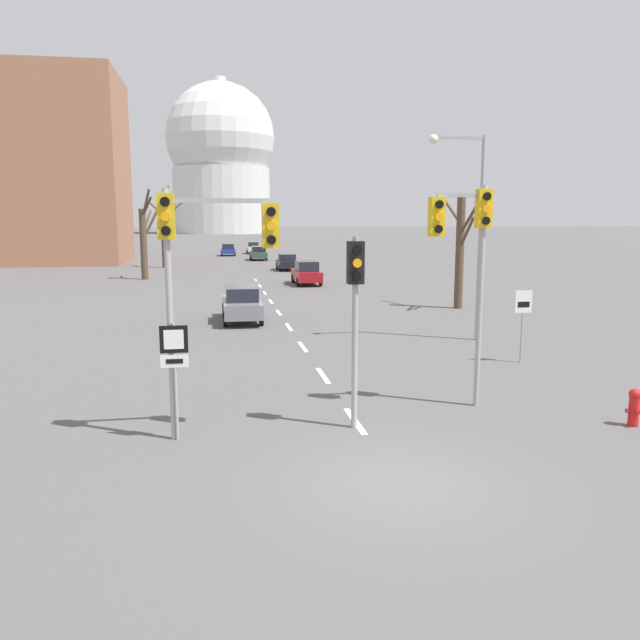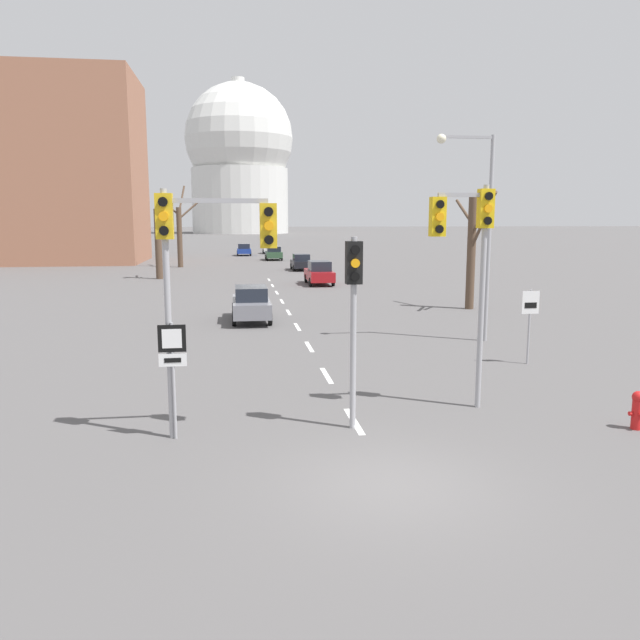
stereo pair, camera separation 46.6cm
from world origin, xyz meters
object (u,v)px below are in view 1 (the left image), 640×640
Objects in this scene: traffic_signal_centre_tall at (355,296)px; speed_limit_sign at (523,313)px; fire_hydrant at (634,406)px; traffic_signal_near_left at (203,251)px; sedan_near_right at (242,304)px; sedan_distant_centre at (307,273)px; traffic_signal_near_right at (467,241)px; sedan_near_left at (253,248)px; sedan_mid_centre at (228,250)px; street_lamp_right at (471,216)px; route_sign_post at (175,361)px; sedan_far_right at (287,262)px; sedan_far_left at (258,253)px.

speed_limit_sign is at bearing 38.46° from traffic_signal_centre_tall.
traffic_signal_centre_tall reaches higher than speed_limit_sign.
speed_limit_sign is 2.77× the size of fire_hydrant.
traffic_signal_near_left reaches higher than sedan_near_right.
sedan_near_right is 0.99× the size of sedan_distant_centre.
traffic_signal_near_right is 74.52m from sedan_near_left.
traffic_signal_near_right reaches higher than sedan_near_left.
speed_limit_sign is at bearing -82.71° from sedan_mid_centre.
fire_hydrant is 76.71m from sedan_near_left.
fire_hydrant is (-0.57, -6.63, -1.22)m from speed_limit_sign.
sedan_near_left is (5.73, 75.69, -3.34)m from traffic_signal_near_left.
speed_limit_sign is 5.21m from street_lamp_right.
traffic_signal_near_left is 1.19× the size of sedan_distant_centre.
sedan_mid_centre is (-8.10, 61.22, -4.16)m from street_lamp_right.
route_sign_post reaches higher than sedan_near_right.
sedan_mid_centre is at bearing 91.02° from traffic_signal_centre_tall.
route_sign_post is 0.66× the size of sedan_near_left.
speed_limit_sign is (3.97, 4.47, -2.57)m from traffic_signal_near_right.
street_lamp_right is 61.90m from sedan_mid_centre.
route_sign_post reaches higher than fire_hydrant.
sedan_mid_centre is (0.63, 54.99, -0.06)m from sedan_near_right.
street_lamp_right is 1.94× the size of sedan_far_right.
sedan_near_left is 0.88× the size of sedan_near_right.
sedan_distant_centre is (-3.18, 22.64, -4.09)m from street_lamp_right.
traffic_signal_near_right is 1.33× the size of sedan_far_left.
sedan_far_left is (3.35, -9.87, 0.03)m from sedan_mid_centre.
traffic_signal_near_right is at bearing -71.25° from sedan_near_right.
traffic_signal_centre_tall is 1.16× the size of sedan_mid_centre.
speed_limit_sign is 0.31× the size of street_lamp_right.
traffic_signal_centre_tall is at bearing -96.45° from sedan_distant_centre.
traffic_signal_centre_tall is 1.11× the size of sedan_near_left.
speed_limit_sign is (11.13, 5.81, -0.09)m from route_sign_post.
traffic_signal_near_left is at bearing -91.69° from sedan_mid_centre.
sedan_near_left is at bearing 88.21° from traffic_signal_centre_tall.
traffic_signal_near_left is 61.48m from sedan_far_left.
traffic_signal_centre_tall is at bearing -91.96° from sedan_far_left.
sedan_near_right is at bearing 84.75° from traffic_signal_near_left.
street_lamp_right is 1.74× the size of sedan_distant_centre.
traffic_signal_near_right is 1.42× the size of sedan_near_left.
traffic_signal_centre_tall is 0.97× the size of sedan_distant_centre.
street_lamp_right reaches higher than traffic_signal_near_left.
traffic_signal_near_left reaches higher than route_sign_post.
sedan_near_left is (-4.72, 69.97, -0.89)m from speed_limit_sign.
traffic_signal_near_right reaches higher than sedan_distant_centre.
traffic_signal_near_right is 0.71× the size of street_lamp_right.
traffic_signal_near_right is at bearing -90.98° from sedan_distant_centre.
sedan_near_left is (-0.76, 74.44, -3.46)m from traffic_signal_near_right.
speed_limit_sign reaches higher than sedan_near_right.
speed_limit_sign is 0.55× the size of sedan_distant_centre.
sedan_far_right is at bearing 94.94° from street_lamp_right.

